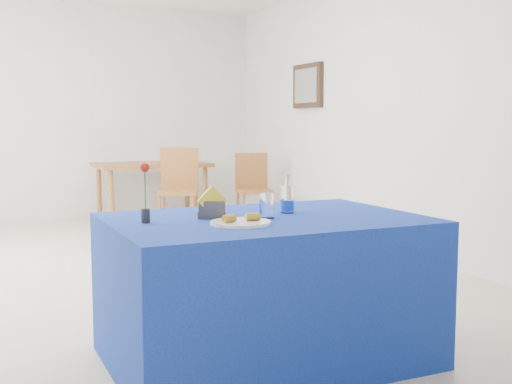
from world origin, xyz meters
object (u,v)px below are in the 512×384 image
(plate, at_px, (241,223))
(oak_table, at_px, (151,169))
(chair_bg_left, at_px, (179,184))
(chair_bg_right, at_px, (253,184))
(blue_table, at_px, (265,289))
(water_bottle, at_px, (287,200))

(plate, bearing_deg, oak_table, 79.22)
(chair_bg_left, height_order, chair_bg_right, chair_bg_left)
(blue_table, relative_size, chair_bg_right, 1.78)
(chair_bg_right, bearing_deg, chair_bg_left, -164.46)
(plate, distance_m, oak_table, 5.29)
(blue_table, xyz_separation_m, chair_bg_right, (1.78, 4.07, 0.14))
(plate, xyz_separation_m, oak_table, (0.99, 5.19, -0.09))
(plate, relative_size, chair_bg_right, 0.33)
(chair_bg_left, bearing_deg, water_bottle, -75.19)
(oak_table, height_order, chair_bg_right, chair_bg_right)
(water_bottle, xyz_separation_m, chair_bg_right, (1.60, 3.97, -0.31))
(oak_table, bearing_deg, blue_table, -98.79)
(plate, xyz_separation_m, water_bottle, (0.39, 0.27, 0.06))
(oak_table, xyz_separation_m, chair_bg_left, (0.03, -1.02, -0.11))
(blue_table, distance_m, chair_bg_right, 4.44)
(blue_table, bearing_deg, chair_bg_left, 78.54)
(blue_table, height_order, oak_table, blue_table)
(plate, bearing_deg, chair_bg_left, 76.21)
(chair_bg_left, xyz_separation_m, chair_bg_right, (0.96, 0.07, -0.05))
(blue_table, distance_m, chair_bg_left, 4.09)
(oak_table, bearing_deg, chair_bg_right, -43.67)
(blue_table, height_order, chair_bg_right, chair_bg_right)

